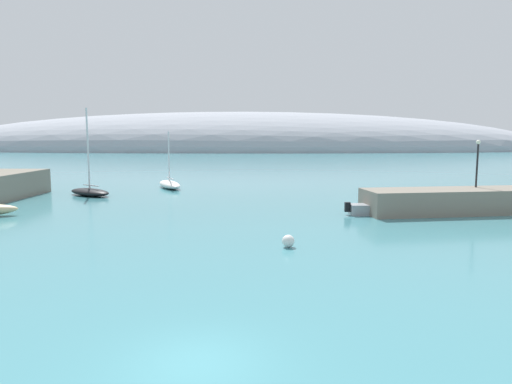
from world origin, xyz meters
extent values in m
plane|color=teal|center=(0.00, 0.00, 0.00)|extent=(600.00, 600.00, 0.00)
cube|color=gray|center=(21.81, 26.63, 1.01)|extent=(23.42, 7.64, 2.03)
ellipsoid|color=#999EA8|center=(-10.11, 200.52, 0.00)|extent=(286.81, 82.28, 34.74)
ellipsoid|color=black|center=(-16.83, 36.77, 0.39)|extent=(6.21, 5.39, 0.78)
cylinder|color=silver|center=(-16.83, 36.77, 5.10)|extent=(0.19, 0.19, 8.63)
cube|color=silver|center=(-16.61, 36.62, 1.13)|extent=(2.23, 1.65, 0.10)
ellipsoid|color=white|center=(-9.63, 44.06, 0.46)|extent=(4.74, 7.02, 0.92)
cylinder|color=silver|center=(-9.63, 44.06, 3.95)|extent=(0.16, 0.16, 6.05)
cube|color=silver|center=(-9.49, 43.78, 1.27)|extent=(1.42, 2.82, 0.10)
cube|color=gray|center=(10.98, 24.99, 0.44)|extent=(3.86, 1.65, 0.87)
cube|color=black|center=(8.84, 24.88, 0.65)|extent=(0.46, 0.38, 0.78)
cube|color=#B2B7C1|center=(11.55, 25.02, 1.07)|extent=(0.95, 0.92, 0.40)
sphere|color=silver|center=(3.37, 13.75, 0.37)|extent=(0.73, 0.73, 0.73)
cylinder|color=black|center=(20.33, 27.33, 3.88)|extent=(0.16, 0.16, 3.71)
sphere|color=#EAEACC|center=(20.33, 27.33, 5.91)|extent=(0.36, 0.36, 0.36)
camera|label=1|loc=(1.86, -12.39, 6.42)|focal=32.28mm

